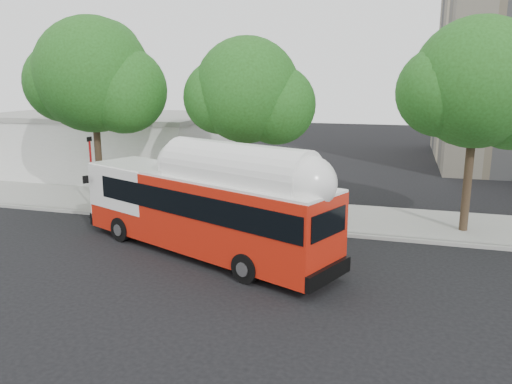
# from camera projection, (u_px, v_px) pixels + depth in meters

# --- Properties ---
(ground) EXTENTS (120.00, 120.00, 0.00)m
(ground) POSITION_uv_depth(u_px,v_px,m) (226.00, 257.00, 19.02)
(ground) COLOR black
(ground) RESTS_ON ground
(sidewalk) EXTENTS (60.00, 5.00, 0.15)m
(sidewalk) POSITION_uv_depth(u_px,v_px,m) (269.00, 212.00, 25.08)
(sidewalk) COLOR gray
(sidewalk) RESTS_ON ground
(curb_strip) EXTENTS (60.00, 0.30, 0.15)m
(curb_strip) POSITION_uv_depth(u_px,v_px,m) (255.00, 227.00, 22.65)
(curb_strip) COLOR gray
(curb_strip) RESTS_ON ground
(red_curb_segment) EXTENTS (10.00, 0.32, 0.16)m
(red_curb_segment) POSITION_uv_depth(u_px,v_px,m) (194.00, 221.00, 23.47)
(red_curb_segment) COLOR maroon
(red_curb_segment) RESTS_ON ground
(street_tree_left) EXTENTS (6.67, 5.80, 9.74)m
(street_tree_left) POSITION_uv_depth(u_px,v_px,m) (102.00, 80.00, 25.09)
(street_tree_left) COLOR #2D2116
(street_tree_left) RESTS_ON ground
(street_tree_mid) EXTENTS (5.75, 5.00, 8.62)m
(street_tree_mid) POSITION_uv_depth(u_px,v_px,m) (256.00, 95.00, 23.54)
(street_tree_mid) COLOR #2D2116
(street_tree_mid) RESTS_ON ground
(street_tree_right) EXTENTS (6.21, 5.40, 9.18)m
(street_tree_right) POSITION_uv_depth(u_px,v_px,m) (488.00, 88.00, 20.52)
(street_tree_right) COLOR #2D2116
(street_tree_right) RESTS_ON ground
(low_commercial_bldg) EXTENTS (16.20, 10.20, 4.25)m
(low_commercial_bldg) POSITION_uv_depth(u_px,v_px,m) (107.00, 143.00, 35.48)
(low_commercial_bldg) COLOR silver
(low_commercial_bldg) RESTS_ON ground
(transit_bus) EXTENTS (11.99, 6.70, 3.59)m
(transit_bus) POSITION_uv_depth(u_px,v_px,m) (203.00, 212.00, 19.04)
(transit_bus) COLOR red
(transit_bus) RESTS_ON ground
(signal_pole) EXTENTS (0.11, 0.36, 3.85)m
(signal_pole) POSITION_uv_depth(u_px,v_px,m) (92.00, 174.00, 24.97)
(signal_pole) COLOR #AC1213
(signal_pole) RESTS_ON ground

